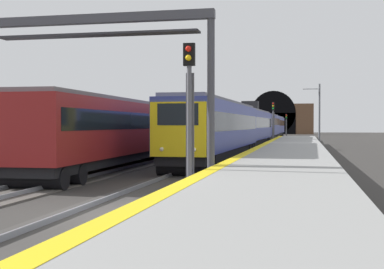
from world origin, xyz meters
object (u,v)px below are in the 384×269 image
(catenary_mast_near, at_px, (319,114))
(overhead_signal_gantry, at_px, (96,55))
(railway_signal_mid, at_px, (273,119))
(train_main_approaching, at_px, (259,126))
(railway_signal_near, at_px, (189,109))
(railway_signal_far, at_px, (286,123))
(train_adjacent_platform, at_px, (192,127))

(catenary_mast_near, bearing_deg, overhead_signal_gantry, 167.70)
(railway_signal_mid, height_order, catenary_mast_near, catenary_mast_near)
(train_main_approaching, distance_m, railway_signal_near, 48.33)
(train_main_approaching, height_order, railway_signal_mid, railway_signal_mid)
(train_main_approaching, bearing_deg, railway_signal_mid, 99.53)
(railway_signal_far, bearing_deg, train_main_approaching, -2.11)
(train_adjacent_platform, bearing_deg, overhead_signal_gantry, -176.58)
(railway_signal_far, distance_m, overhead_signal_gantry, 94.10)
(railway_signal_near, height_order, railway_signal_far, railway_signal_near)
(catenary_mast_near, bearing_deg, train_main_approaching, 77.29)
(train_main_approaching, relative_size, railway_signal_mid, 15.84)
(railway_signal_far, xyz_separation_m, overhead_signal_gantry, (-93.97, 4.24, 2.37))
(catenary_mast_near, bearing_deg, train_adjacent_platform, 139.84)
(railway_signal_near, distance_m, overhead_signal_gantry, 5.30)
(railway_signal_near, relative_size, catenary_mast_near, 0.72)
(train_main_approaching, height_order, overhead_signal_gantry, overhead_signal_gantry)
(railway_signal_far, height_order, overhead_signal_gantry, overhead_signal_gantry)
(railway_signal_near, bearing_deg, railway_signal_far, -180.00)
(train_adjacent_platform, bearing_deg, train_main_approaching, -18.48)
(railway_signal_near, xyz_separation_m, railway_signal_mid, (48.56, 0.00, 0.14))
(railway_signal_mid, xyz_separation_m, overhead_signal_gantry, (-46.25, 4.24, 2.06))
(railway_signal_mid, distance_m, railway_signal_far, 47.73)
(railway_signal_mid, relative_size, railway_signal_far, 1.12)
(overhead_signal_gantry, height_order, catenary_mast_near, catenary_mast_near)
(train_adjacent_platform, distance_m, railway_signal_far, 64.37)
(train_main_approaching, bearing_deg, railway_signal_far, 178.95)
(railway_signal_near, bearing_deg, railway_signal_mid, -180.00)
(train_main_approaching, xyz_separation_m, railway_signal_mid, (0.26, -1.76, 0.87))
(train_main_approaching, xyz_separation_m, railway_signal_near, (-48.29, -1.76, 0.73))
(overhead_signal_gantry, bearing_deg, catenary_mast_near, -12.30)
(overhead_signal_gantry, distance_m, catenary_mast_near, 45.43)
(railway_signal_near, distance_m, railway_signal_far, 96.29)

